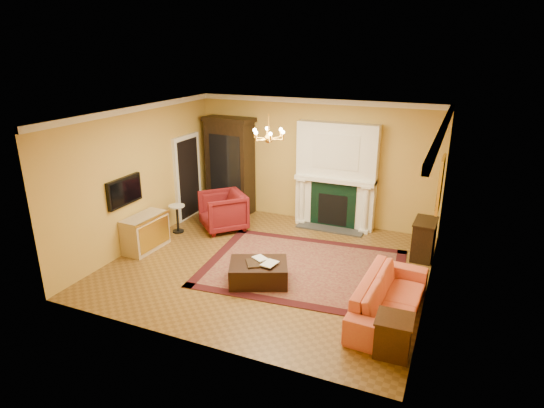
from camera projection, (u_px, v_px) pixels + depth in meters
The scene contains 26 objects.
floor at pixel (269, 265), 9.11m from camera, with size 6.00×5.50×0.02m, color brown.
ceiling at pixel (269, 113), 8.11m from camera, with size 6.00×5.50×0.02m, color silver.
wall_back at pixel (314, 161), 11.00m from camera, with size 6.00×0.02×3.00m, color gold.
wall_front at pixel (188, 251), 6.21m from camera, with size 6.00×0.02×3.00m, color gold.
wall_left at pixel (140, 176), 9.73m from camera, with size 0.02×5.50×3.00m, color gold.
wall_right at pixel (436, 216), 7.48m from camera, with size 0.02×5.50×3.00m, color gold.
fireplace at pixel (336, 178), 10.71m from camera, with size 1.90×0.70×2.50m.
crown_molding at pixel (288, 111), 8.96m from camera, with size 6.00×5.50×0.12m.
doorway at pixel (188, 177), 11.33m from camera, with size 0.08×1.05×2.10m.
tv_panel at pixel (125, 191), 9.23m from camera, with size 0.09×0.95×0.58m.
gilt_mirror at pixel (440, 184), 8.66m from camera, with size 0.06×0.76×1.05m.
chandelier at pixel (269, 136), 8.24m from camera, with size 0.63×0.55×0.53m.
oriental_rug at pixel (303, 268), 8.96m from camera, with size 3.83×2.88×0.02m, color #490F19.
china_cabinet at pixel (230, 168), 11.68m from camera, with size 1.18×0.54×2.37m, color black.
wingback_armchair at pixel (223, 209), 10.71m from camera, with size 0.96×0.90×0.99m, color maroon.
pedestal_table at pixel (177, 217), 10.57m from camera, with size 0.37×0.37×0.66m.
commode at pixel (145, 233), 9.69m from camera, with size 0.48×1.02×0.76m, color #C0B08C.
coral_sofa at pixel (390, 292), 7.24m from camera, with size 2.23×0.65×0.87m, color #CF6841.
end_table at pixel (393, 337), 6.40m from camera, with size 0.48×0.48×0.55m, color #3D2010.
console_table at pixel (424, 240), 9.29m from camera, with size 0.40×0.70×0.78m, color black.
leather_ottoman at pixel (259, 272), 8.35m from camera, with size 1.05×0.76×0.39m, color black.
ottoman_tray at pixel (260, 263), 8.25m from camera, with size 0.46×0.36×0.03m, color black.
book_a at pixel (255, 254), 8.26m from camera, with size 0.20×0.03×0.27m, color gray.
book_b at pixel (264, 255), 8.17m from camera, with size 0.23×0.02×0.31m, color gray.
topiary_left at pixel (310, 165), 10.83m from camera, with size 0.15×0.15×0.41m.
topiary_right at pixel (362, 169), 10.35m from camera, with size 0.18×0.18×0.47m.
Camera 1 is at (3.29, -7.50, 4.16)m, focal length 30.00 mm.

